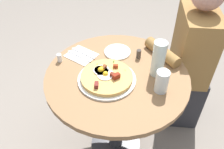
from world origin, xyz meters
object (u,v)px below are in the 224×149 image
pizza_plate (107,79)px  bread_plate (117,52)px  breakfast_pizza (106,76)px  fork (83,53)px  water_bottle (159,59)px  water_glass (162,81)px  salt_shaker (59,58)px  pepper_shaker (139,54)px  dining_table (117,95)px  person_seated (188,66)px  knife (79,56)px

pizza_plate → bread_plate: 0.26m
breakfast_pizza → fork: 0.27m
water_bottle → water_glass: bearing=-173.3°
breakfast_pizza → water_bottle: water_bottle is taller
water_glass → salt_shaker: water_glass is taller
pepper_shaker → pizza_plate: bearing=141.5°
water_glass → salt_shaker: bearing=71.9°
salt_shaker → pepper_shaker: size_ratio=0.89×
dining_table → fork: size_ratio=4.48×
water_bottle → salt_shaker: 0.57m
breakfast_pizza → salt_shaker: (0.14, 0.29, -0.00)m
water_bottle → bread_plate: bearing=52.8°
person_seated → pepper_shaker: person_seated is taller
dining_table → breakfast_pizza: (-0.05, 0.05, 0.19)m
breakfast_pizza → pizza_plate: bearing=-135.1°
pizza_plate → breakfast_pizza: 0.02m
dining_table → salt_shaker: salt_shaker is taller
water_glass → pepper_shaker: 0.29m
pizza_plate → pepper_shaker: 0.27m
dining_table → fork: 0.33m
fork → pepper_shaker: size_ratio=3.25×
water_glass → dining_table: bearing=66.6°
bread_plate → pepper_shaker: size_ratio=2.94×
dining_table → water_glass: water_glass is taller
water_glass → pizza_plate: bearing=79.8°
person_seated → salt_shaker: person_seated is taller
pizza_plate → salt_shaker: salt_shaker is taller
dining_table → fork: bearing=52.6°
fork → bread_plate: bearing=-140.2°
breakfast_pizza → fork: bearing=37.6°
bread_plate → knife: bread_plate is taller
pizza_plate → water_bottle: size_ratio=1.52×
person_seated → breakfast_pizza: size_ratio=4.04×
breakfast_pizza → water_bottle: bearing=-74.4°
person_seated → knife: size_ratio=6.31×
person_seated → breakfast_pizza: person_seated is taller
fork → salt_shaker: size_ratio=3.63×
pizza_plate → breakfast_pizza: breakfast_pizza is taller
dining_table → pizza_plate: pizza_plate is taller
pepper_shaker → bread_plate: bearing=72.6°
person_seated → fork: (-0.19, 0.70, 0.21)m
breakfast_pizza → fork: (0.22, 0.17, -0.02)m
pizza_plate → pepper_shaker: bearing=-38.5°
salt_shaker → pepper_shaker: (0.08, -0.46, 0.00)m
water_bottle → pizza_plate: bearing=106.1°
fork → breakfast_pizza: bearing=157.8°
pizza_plate → pepper_shaker: size_ratio=5.70×
knife → water_bottle: water_bottle is taller
dining_table → pizza_plate: size_ratio=2.56×
breakfast_pizza → water_glass: size_ratio=2.26×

